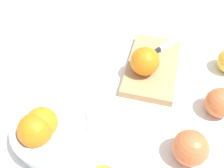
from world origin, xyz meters
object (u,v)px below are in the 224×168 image
object	(u,v)px
cutting_board	(152,67)
orange_on_board	(145,61)
bowl	(50,129)
apple_front_right	(220,103)
apple_front_left	(190,148)
knife	(162,48)

from	to	relation	value
cutting_board	orange_on_board	distance (m)	0.07
bowl	apple_front_right	bearing A→B (deg)	-50.38
bowl	apple_front_left	xyz separation A→B (m)	(0.11, -0.29, -0.00)
cutting_board	knife	xyz separation A→B (m)	(0.07, 0.00, 0.02)
knife	bowl	bearing A→B (deg)	164.34
apple_front_right	apple_front_left	size ratio (longest dim) A/B	0.95
orange_on_board	apple_front_right	size ratio (longest dim) A/B	1.06
orange_on_board	cutting_board	bearing A→B (deg)	-13.90
cutting_board	apple_front_right	distance (m)	0.21
apple_front_right	bowl	bearing A→B (deg)	129.62
knife	apple_front_right	size ratio (longest dim) A/B	2.07
orange_on_board	apple_front_left	size ratio (longest dim) A/B	1.01
bowl	knife	size ratio (longest dim) A/B	1.24
orange_on_board	knife	distance (m)	0.12
bowl	orange_on_board	bearing A→B (deg)	-19.98
bowl	cutting_board	bearing A→B (deg)	-19.21
knife	apple_front_right	bearing A→B (deg)	-123.76
cutting_board	bowl	bearing A→B (deg)	160.79
knife	apple_front_left	xyz separation A→B (m)	(-0.29, -0.18, 0.01)
cutting_board	apple_front_left	bearing A→B (deg)	-141.24
bowl	cutting_board	world-z (taller)	bowl
knife	apple_front_left	size ratio (longest dim) A/B	1.96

